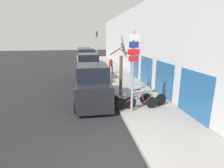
% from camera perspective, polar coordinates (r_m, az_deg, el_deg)
% --- Properties ---
extents(ground_plane, '(80.00, 80.00, 0.00)m').
position_cam_1_polar(ground_plane, '(16.12, -6.98, 1.34)').
color(ground_plane, black).
extents(sidewalk_curb, '(3.20, 32.00, 0.15)m').
position_cam_1_polar(sidewalk_curb, '(19.13, 0.28, 3.85)').
color(sidewalk_curb, gray).
rests_on(sidewalk_curb, ground).
extents(building_facade, '(0.23, 32.00, 6.50)m').
position_cam_1_polar(building_facade, '(19.08, 5.66, 13.27)').
color(building_facade, '#BCBCC1').
rests_on(building_facade, ground).
extents(signpost, '(0.58, 0.14, 3.92)m').
position_cam_1_polar(signpost, '(8.40, 6.81, 4.74)').
color(signpost, '#939399').
rests_on(signpost, sidewalk_curb).
extents(bicycle_0, '(2.25, 0.44, 0.85)m').
position_cam_1_polar(bicycle_0, '(9.19, 8.13, -5.91)').
color(bicycle_0, black).
rests_on(bicycle_0, sidewalk_curb).
extents(bicycle_1, '(2.43, 0.44, 0.91)m').
position_cam_1_polar(bicycle_1, '(9.50, 10.94, -5.20)').
color(bicycle_1, black).
rests_on(bicycle_1, sidewalk_curb).
extents(bicycle_2, '(2.52, 0.44, 0.94)m').
position_cam_1_polar(bicycle_2, '(9.54, 5.85, -4.85)').
color(bicycle_2, black).
rests_on(bicycle_2, sidewalk_curb).
extents(parked_car_0, '(2.18, 4.37, 2.30)m').
position_cam_1_polar(parked_car_0, '(10.19, -6.26, -0.62)').
color(parked_car_0, black).
rests_on(parked_car_0, ground).
extents(parked_car_1, '(2.18, 4.70, 2.43)m').
position_cam_1_polar(parked_car_1, '(15.50, -7.86, 4.91)').
color(parked_car_1, '#144728').
rests_on(parked_car_1, ground).
extents(parked_car_2, '(2.33, 4.85, 2.52)m').
position_cam_1_polar(parked_car_2, '(20.74, -8.42, 7.52)').
color(parked_car_2, silver).
rests_on(parked_car_2, ground).
extents(parked_car_3, '(2.32, 4.48, 2.36)m').
position_cam_1_polar(parked_car_3, '(26.07, -8.84, 8.84)').
color(parked_car_3, '#B2B7BC').
rests_on(parked_car_3, ground).
extents(pedestrian_near, '(0.41, 0.35, 1.58)m').
position_cam_1_polar(pedestrian_near, '(17.96, -0.38, 6.32)').
color(pedestrian_near, '#4C3D2D').
rests_on(pedestrian_near, sidewalk_curb).
extents(street_tree, '(1.32, 1.61, 3.69)m').
position_cam_1_polar(street_tree, '(10.96, 2.99, 4.38)').
color(street_tree, brown).
rests_on(street_tree, sidewalk_curb).
extents(traffic_light, '(0.20, 0.30, 4.50)m').
position_cam_1_polar(traffic_light, '(23.96, -4.94, 13.18)').
color(traffic_light, '#939399').
rests_on(traffic_light, sidewalk_curb).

